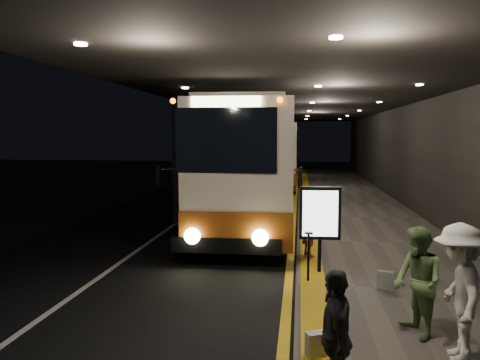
# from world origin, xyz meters

# --- Properties ---
(ground) EXTENTS (90.00, 90.00, 0.00)m
(ground) POSITION_xyz_m (0.00, 0.00, 0.00)
(ground) COLOR black
(lane_line_white) EXTENTS (0.12, 50.00, 0.01)m
(lane_line_white) POSITION_xyz_m (-1.80, 5.00, 0.01)
(lane_line_white) COLOR silver
(lane_line_white) RESTS_ON ground
(kerb_stripe_yellow) EXTENTS (0.18, 50.00, 0.01)m
(kerb_stripe_yellow) POSITION_xyz_m (2.35, 5.00, 0.01)
(kerb_stripe_yellow) COLOR gold
(kerb_stripe_yellow) RESTS_ON ground
(sidewalk) EXTENTS (4.50, 50.00, 0.15)m
(sidewalk) POSITION_xyz_m (4.75, 5.00, 0.07)
(sidewalk) COLOR #514C44
(sidewalk) RESTS_ON ground
(tactile_strip) EXTENTS (0.50, 50.00, 0.01)m
(tactile_strip) POSITION_xyz_m (2.85, 5.00, 0.16)
(tactile_strip) COLOR gold
(tactile_strip) RESTS_ON sidewalk
(terminal_wall) EXTENTS (0.10, 50.00, 6.00)m
(terminal_wall) POSITION_xyz_m (7.00, 5.00, 3.00)
(terminal_wall) COLOR black
(terminal_wall) RESTS_ON ground
(support_columns) EXTENTS (0.80, 24.80, 4.40)m
(support_columns) POSITION_xyz_m (-1.50, 4.00, 2.20)
(support_columns) COLOR black
(support_columns) RESTS_ON ground
(canopy) EXTENTS (9.00, 50.00, 0.40)m
(canopy) POSITION_xyz_m (2.50, 5.00, 4.60)
(canopy) COLOR black
(canopy) RESTS_ON support_columns
(coach_main) EXTENTS (3.08, 12.93, 4.00)m
(coach_main) POSITION_xyz_m (0.89, 4.47, 1.92)
(coach_main) COLOR beige
(coach_main) RESTS_ON ground
(coach_second) EXTENTS (2.58, 11.96, 3.75)m
(coach_second) POSITION_xyz_m (1.11, 16.37, 1.80)
(coach_second) COLOR beige
(coach_second) RESTS_ON ground
(coach_third) EXTENTS (2.79, 12.65, 3.97)m
(coach_third) POSITION_xyz_m (1.07, 30.88, 1.91)
(coach_third) COLOR beige
(coach_third) RESTS_ON ground
(passenger_boarding) EXTENTS (0.57, 0.69, 1.62)m
(passenger_boarding) POSITION_xyz_m (2.80, -0.88, 0.96)
(passenger_boarding) COLOR #BA565B
(passenger_boarding) RESTS_ON sidewalk
(passenger_waiting_green) EXTENTS (0.70, 0.90, 1.64)m
(passenger_waiting_green) POSITION_xyz_m (4.29, -5.37, 0.97)
(passenger_waiting_green) COLOR #5B7F46
(passenger_waiting_green) RESTS_ON sidewalk
(passenger_waiting_white) EXTENTS (0.68, 1.23, 1.82)m
(passenger_waiting_white) POSITION_xyz_m (4.65, -6.03, 1.06)
(passenger_waiting_white) COLOR silver
(passenger_waiting_white) RESTS_ON sidewalk
(passenger_waiting_grey) EXTENTS (0.49, 0.91, 1.53)m
(passenger_waiting_grey) POSITION_xyz_m (2.96, -7.32, 0.92)
(passenger_waiting_grey) COLOR #4C4B50
(passenger_waiting_grey) RESTS_ON sidewalk
(bag_polka) EXTENTS (0.33, 0.21, 0.37)m
(bag_polka) POSITION_xyz_m (4.22, -3.27, 0.33)
(bag_polka) COLOR black
(bag_polka) RESTS_ON sidewalk
(bag_plain) EXTENTS (0.31, 0.25, 0.34)m
(bag_plain) POSITION_xyz_m (2.80, -6.22, 0.32)
(bag_plain) COLOR beige
(bag_plain) RESTS_ON sidewalk
(info_sign) EXTENTS (0.89, 0.14, 1.87)m
(info_sign) POSITION_xyz_m (3.00, -2.25, 1.41)
(info_sign) COLOR black
(info_sign) RESTS_ON sidewalk
(stanchion_post) EXTENTS (0.05, 0.05, 1.00)m
(stanchion_post) POSITION_xyz_m (2.75, -2.92, 0.65)
(stanchion_post) COLOR black
(stanchion_post) RESTS_ON sidewalk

